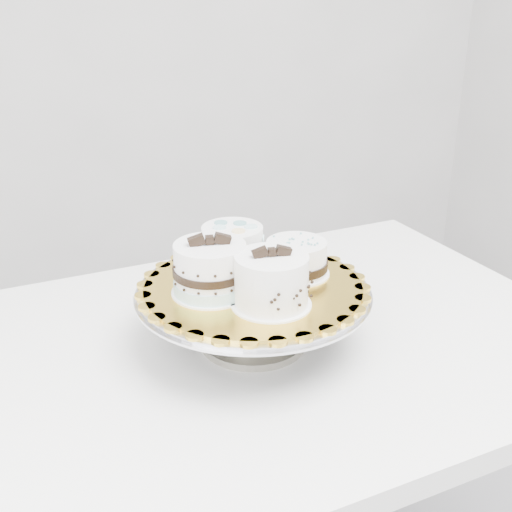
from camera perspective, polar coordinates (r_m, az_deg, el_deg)
name	(u,v)px	position (r m, az deg, el deg)	size (l,w,h in m)	color
table	(251,384)	(1.12, -0.40, -11.33)	(1.14, 0.77, 0.75)	white
cake_stand	(253,306)	(1.03, -0.25, -4.44)	(0.37, 0.37, 0.10)	gray
cake_board	(253,286)	(1.01, -0.25, -2.71)	(0.34, 0.34, 0.01)	gold
cake_swirl	(271,282)	(0.93, 1.38, -2.32)	(0.13, 0.13, 0.10)	white
cake_banded	(210,271)	(0.97, -4.07, -1.32)	(0.13, 0.13, 0.10)	white
cake_dots	(232,248)	(1.05, -2.11, 0.76)	(0.12, 0.12, 0.08)	white
cake_ribbon	(297,259)	(1.04, 3.64, -0.24)	(0.12, 0.12, 0.06)	white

